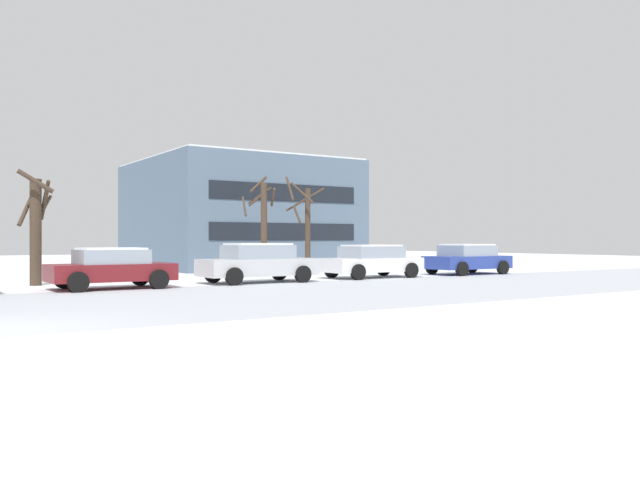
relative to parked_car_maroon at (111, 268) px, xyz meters
The scene contains 9 objects.
ground_plane 9.90m from the parked_car_maroon, 115.56° to the right, with size 120.00×120.00×0.00m, color white.
parked_car_maroon is the anchor object (origin of this frame).
parked_car_silver 5.49m from the parked_car_maroon, ahead, with size 4.42×2.03×1.48m.
parked_car_white 10.99m from the parked_car_maroon, ahead, with size 4.36×2.11×1.40m.
parked_car_blue 16.48m from the parked_car_maroon, ahead, with size 4.12×2.17×1.41m.
tree_far_mid 11.27m from the parked_car_maroon, 23.19° to the left, with size 2.43×2.11×4.65m.
tree_far_right 9.29m from the parked_car_maroon, 28.94° to the left, with size 1.87×1.78×4.55m.
tree_far_left 3.78m from the parked_car_maroon, 120.54° to the left, with size 1.26×1.38×4.05m.
building_far_right 17.59m from the parked_car_maroon, 50.36° to the left, with size 10.81×11.49×6.19m.
Camera 1 is at (-1.78, -12.95, 1.63)m, focal length 36.95 mm.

